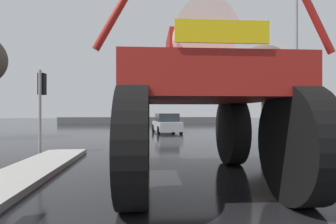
{
  "coord_description": "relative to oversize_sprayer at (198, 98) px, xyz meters",
  "views": [
    {
      "loc": [
        -0.24,
        -0.06,
        1.6
      ],
      "look_at": [
        0.55,
        8.64,
        1.61
      ],
      "focal_mm": 28.77,
      "sensor_mm": 36.0,
      "label": 1
    }
  ],
  "objects": [
    {
      "name": "sedan_ahead",
      "position": [
        0.53,
        14.8,
        -1.23
      ],
      "size": [
        2.22,
        4.26,
        1.52
      ],
      "rotation": [
        0.0,
        0.0,
        1.68
      ],
      "color": "#B7B7BF",
      "rests_on": "ground"
    },
    {
      "name": "median_island",
      "position": [
        -4.23,
        0.45,
        -1.87
      ],
      "size": [
        1.4,
        8.22,
        0.15
      ],
      "primitive_type": "cube",
      "color": "gray",
      "rests_on": "ground"
    },
    {
      "name": "oversize_sprayer",
      "position": [
        0.0,
        0.0,
        0.0
      ],
      "size": [
        4.07,
        5.86,
        4.54
      ],
      "rotation": [
        0.0,
        0.0,
        1.55
      ],
      "color": "black",
      "rests_on": "ground"
    },
    {
      "name": "streetlight_near_right",
      "position": [
        6.67,
        6.9,
        2.7
      ],
      "size": [
        1.57,
        0.24,
        8.46
      ],
      "color": "gray",
      "rests_on": "ground"
    },
    {
      "name": "roadside_barrier",
      "position": [
        -1.04,
        33.75,
        -1.49
      ],
      "size": [
        25.27,
        0.24,
        0.9
      ],
      "primitive_type": "cube",
      "color": "#59595B",
      "rests_on": "ground"
    },
    {
      "name": "traffic_signal_near_left",
      "position": [
        -5.24,
        4.55,
        0.4
      ],
      "size": [
        0.24,
        0.54,
        3.23
      ],
      "color": "gray",
      "rests_on": "ground"
    },
    {
      "name": "bare_tree_right",
      "position": [
        8.4,
        14.72,
        3.35
      ],
      "size": [
        4.03,
        4.03,
        7.03
      ],
      "color": "#473828",
      "rests_on": "ground"
    },
    {
      "name": "traffic_signal_near_right",
      "position": [
        2.14,
        4.55,
        0.43
      ],
      "size": [
        0.24,
        0.54,
        3.27
      ],
      "color": "gray",
      "rests_on": "ground"
    },
    {
      "name": "ground_plane",
      "position": [
        -1.04,
        11.74,
        -1.94
      ],
      "size": [
        120.0,
        120.0,
        0.0
      ],
      "primitive_type": "plane",
      "color": "black"
    }
  ]
}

